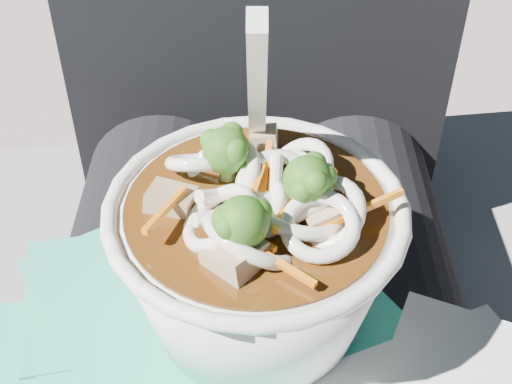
{
  "coord_description": "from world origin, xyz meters",
  "views": [
    {
      "loc": [
        -0.0,
        -0.3,
        0.96
      ],
      "look_at": [
        -0.0,
        -0.01,
        0.71
      ],
      "focal_mm": 50.0,
      "sensor_mm": 36.0,
      "label": 1
    }
  ],
  "objects_px": {
    "lap": "(258,378)",
    "udon_bowl": "(257,250)",
    "person_body": "(258,260)",
    "plastic_bag": "(190,374)"
  },
  "relations": [
    {
      "from": "lap",
      "to": "udon_bowl",
      "type": "distance_m",
      "value": 0.15
    },
    {
      "from": "person_body",
      "to": "udon_bowl",
      "type": "height_order",
      "value": "person_body"
    },
    {
      "from": "person_body",
      "to": "lap",
      "type": "bearing_deg",
      "value": -90.0
    },
    {
      "from": "lap",
      "to": "plastic_bag",
      "type": "distance_m",
      "value": 0.1
    },
    {
      "from": "person_body",
      "to": "udon_bowl",
      "type": "xyz_separation_m",
      "value": [
        -0.0,
        -0.1,
        0.12
      ]
    },
    {
      "from": "person_body",
      "to": "udon_bowl",
      "type": "bearing_deg",
      "value": -90.49
    },
    {
      "from": "person_body",
      "to": "udon_bowl",
      "type": "relative_size",
      "value": 4.73
    },
    {
      "from": "lap",
      "to": "udon_bowl",
      "type": "height_order",
      "value": "udon_bowl"
    },
    {
      "from": "lap",
      "to": "plastic_bag",
      "type": "bearing_deg",
      "value": -128.01
    },
    {
      "from": "lap",
      "to": "person_body",
      "type": "distance_m",
      "value": 0.1
    }
  ]
}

